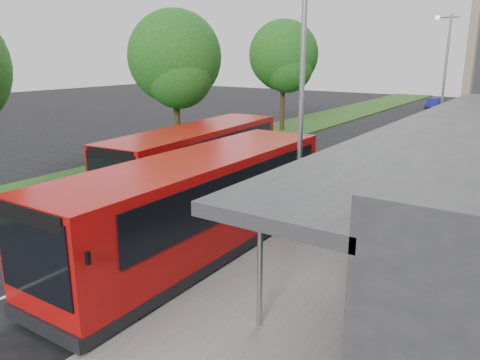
% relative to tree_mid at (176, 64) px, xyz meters
% --- Properties ---
extents(ground, '(120.00, 120.00, 0.00)m').
position_rel_tree_mid_xyz_m(ground, '(7.01, -9.05, -5.24)').
color(ground, black).
rests_on(ground, ground).
extents(pavement, '(5.00, 80.00, 0.15)m').
position_rel_tree_mid_xyz_m(pavement, '(13.01, 10.95, -5.16)').
color(pavement, slate).
rests_on(pavement, ground).
extents(grass_verge, '(5.00, 80.00, 0.10)m').
position_rel_tree_mid_xyz_m(grass_verge, '(0.01, 10.95, -5.19)').
color(grass_verge, '#204817').
rests_on(grass_verge, ground).
extents(lane_centre_line, '(0.12, 70.00, 0.01)m').
position_rel_tree_mid_xyz_m(lane_centre_line, '(7.01, 5.95, -5.23)').
color(lane_centre_line, silver).
rests_on(lane_centre_line, ground).
extents(kerb_dashes, '(0.12, 56.00, 0.01)m').
position_rel_tree_mid_xyz_m(kerb_dashes, '(10.31, 9.95, -5.23)').
color(kerb_dashes, silver).
rests_on(kerb_dashes, ground).
extents(tree_mid, '(5.05, 5.05, 8.11)m').
position_rel_tree_mid_xyz_m(tree_mid, '(0.00, 0.00, 0.00)').
color(tree_mid, black).
rests_on(tree_mid, ground).
extents(tree_far, '(5.14, 5.14, 8.26)m').
position_rel_tree_mid_xyz_m(tree_far, '(-0.00, 12.00, 0.10)').
color(tree_far, black).
rests_on(tree_far, ground).
extents(lamp_post_near, '(1.44, 0.28, 8.00)m').
position_rel_tree_mid_xyz_m(lamp_post_near, '(11.13, -7.05, -0.52)').
color(lamp_post_near, gray).
rests_on(lamp_post_near, pavement).
extents(lamp_post_far, '(1.44, 0.28, 8.00)m').
position_rel_tree_mid_xyz_m(lamp_post_far, '(11.13, 12.95, -0.52)').
color(lamp_post_far, gray).
rests_on(lamp_post_far, pavement).
extents(bus_main, '(2.87, 10.53, 2.96)m').
position_rel_tree_mid_xyz_m(bus_main, '(9.42, -9.74, -3.72)').
color(bus_main, '#AE090D').
rests_on(bus_main, ground).
extents(bus_second, '(3.39, 10.13, 2.82)m').
position_rel_tree_mid_xyz_m(bus_second, '(5.35, -4.85, -3.79)').
color(bus_second, '#AE090D').
rests_on(bus_second, ground).
extents(litter_bin, '(0.57, 0.57, 0.78)m').
position_rel_tree_mid_xyz_m(litter_bin, '(12.86, 1.95, -4.70)').
color(litter_bin, '#3B2618').
rests_on(litter_bin, pavement).
extents(bollard, '(0.16, 0.16, 0.89)m').
position_rel_tree_mid_xyz_m(bollard, '(12.28, 8.46, -4.64)').
color(bollard, yellow).
rests_on(bollard, pavement).
extents(car_near, '(2.55, 4.29, 1.37)m').
position_rel_tree_mid_xyz_m(car_near, '(8.98, 27.81, -4.55)').
color(car_near, '#5A0C1F').
rests_on(car_near, ground).
extents(car_far, '(1.53, 3.72, 1.20)m').
position_rel_tree_mid_xyz_m(car_far, '(6.36, 33.78, -4.64)').
color(car_far, navy).
rests_on(car_far, ground).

